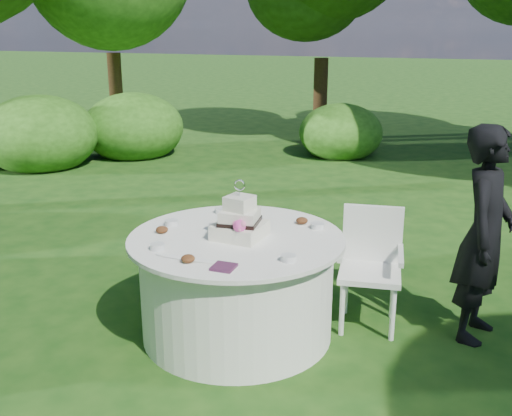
# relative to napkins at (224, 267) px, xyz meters

# --- Properties ---
(ground) EXTENTS (80.00, 80.00, 0.00)m
(ground) POSITION_rel_napkins_xyz_m (-0.14, 0.57, -0.78)
(ground) COLOR #143B10
(ground) RESTS_ON ground
(napkins) EXTENTS (0.14, 0.14, 0.02)m
(napkins) POSITION_rel_napkins_xyz_m (0.00, 0.00, 0.00)
(napkins) COLOR #481E3D
(napkins) RESTS_ON table
(feather_plume) EXTENTS (0.48, 0.07, 0.01)m
(feather_plume) POSITION_rel_napkins_xyz_m (-0.28, 0.06, -0.00)
(feather_plume) COLOR white
(feather_plume) RESTS_ON table
(guest) EXTENTS (0.49, 0.65, 1.58)m
(guest) POSITION_rel_napkins_xyz_m (1.53, 1.16, 0.01)
(guest) COLOR black
(guest) RESTS_ON ground
(table) EXTENTS (1.56, 1.56, 0.77)m
(table) POSITION_rel_napkins_xyz_m (-0.14, 0.57, -0.39)
(table) COLOR white
(table) RESTS_ON ground
(cake) EXTENTS (0.36, 0.37, 0.43)m
(cake) POSITION_rel_napkins_xyz_m (-0.11, 0.57, 0.10)
(cake) COLOR silver
(cake) RESTS_ON table
(chair) EXTENTS (0.52, 0.51, 0.91)m
(chair) POSITION_rel_napkins_xyz_m (0.74, 1.10, -0.26)
(chair) COLOR silver
(chair) RESTS_ON ground
(votives) EXTENTS (1.16, 1.00, 0.04)m
(votives) POSITION_rel_napkins_xyz_m (-0.20, 0.61, 0.01)
(votives) COLOR silver
(votives) RESTS_ON table
(petal_cups) EXTENTS (0.99, 1.09, 0.05)m
(petal_cups) POSITION_rel_napkins_xyz_m (-0.24, 0.50, 0.02)
(petal_cups) COLOR #562D16
(petal_cups) RESTS_ON table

